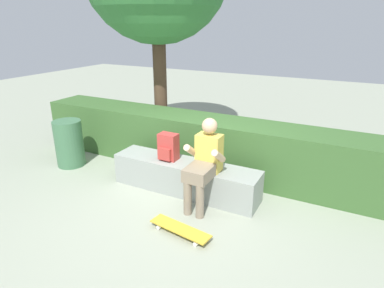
{
  "coord_description": "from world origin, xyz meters",
  "views": [
    {
      "loc": [
        2.13,
        -3.52,
        2.42
      ],
      "look_at": [
        0.14,
        0.3,
        0.8
      ],
      "focal_mm": 30.72,
      "sensor_mm": 36.0,
      "label": 1
    }
  ],
  "objects_px": {
    "bench_main": "(185,177)",
    "backpack_on_bench": "(168,147)",
    "person_skater": "(204,161)",
    "skateboard_near_person": "(180,229)",
    "trash_bin": "(69,143)"
  },
  "relations": [
    {
      "from": "bench_main",
      "to": "backpack_on_bench",
      "type": "relative_size",
      "value": 5.64
    },
    {
      "from": "backpack_on_bench",
      "to": "person_skater",
      "type": "bearing_deg",
      "value": -16.93
    },
    {
      "from": "bench_main",
      "to": "trash_bin",
      "type": "xyz_separation_m",
      "value": [
        -2.28,
        -0.08,
        0.17
      ]
    },
    {
      "from": "trash_bin",
      "to": "person_skater",
      "type": "bearing_deg",
      "value": -3.03
    },
    {
      "from": "person_skater",
      "to": "backpack_on_bench",
      "type": "xyz_separation_m",
      "value": [
        -0.7,
        0.21,
        -0.0
      ]
    },
    {
      "from": "person_skater",
      "to": "trash_bin",
      "type": "relative_size",
      "value": 1.5
    },
    {
      "from": "skateboard_near_person",
      "to": "backpack_on_bench",
      "type": "distance_m",
      "value": 1.36
    },
    {
      "from": "bench_main",
      "to": "backpack_on_bench",
      "type": "bearing_deg",
      "value": -178.06
    },
    {
      "from": "person_skater",
      "to": "skateboard_near_person",
      "type": "distance_m",
      "value": 0.96
    },
    {
      "from": "bench_main",
      "to": "skateboard_near_person",
      "type": "bearing_deg",
      "value": -64.61
    },
    {
      "from": "skateboard_near_person",
      "to": "backpack_on_bench",
      "type": "relative_size",
      "value": 2.05
    },
    {
      "from": "person_skater",
      "to": "trash_bin",
      "type": "height_order",
      "value": "person_skater"
    },
    {
      "from": "bench_main",
      "to": "trash_bin",
      "type": "relative_size",
      "value": 2.76
    },
    {
      "from": "bench_main",
      "to": "backpack_on_bench",
      "type": "height_order",
      "value": "backpack_on_bench"
    },
    {
      "from": "bench_main",
      "to": "backpack_on_bench",
      "type": "xyz_separation_m",
      "value": [
        -0.28,
        -0.01,
        0.43
      ]
    }
  ]
}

